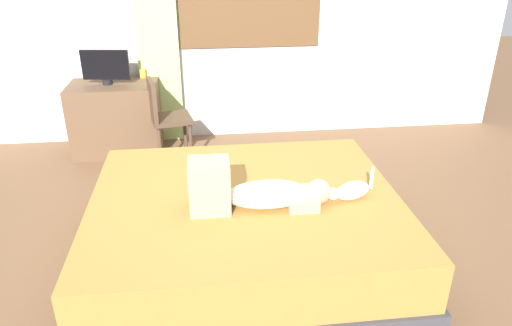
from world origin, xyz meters
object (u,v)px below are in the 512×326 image
at_px(tv_monitor, 105,67).
at_px(person_lying, 253,191).
at_px(cup, 142,73).
at_px(chair_by_desk, 164,115).
at_px(cat, 350,191).
at_px(desk, 117,118).
at_px(bed, 245,226).

bearing_deg(tv_monitor, person_lying, -60.19).
relative_size(cup, chair_by_desk, 0.11).
xyz_separation_m(cat, desk, (-1.86, 2.17, -0.18)).
xyz_separation_m(person_lying, tv_monitor, (-1.25, 2.18, 0.33)).
relative_size(tv_monitor, cup, 5.24).
bearing_deg(chair_by_desk, cat, -53.55).
bearing_deg(chair_by_desk, desk, 146.06).
distance_m(cat, chair_by_desk, 2.25).
bearing_deg(desk, person_lying, -61.04).
bearing_deg(cup, cat, -56.59).
height_order(bed, person_lying, person_lying).
xyz_separation_m(tv_monitor, cup, (0.33, 0.22, -0.14)).
distance_m(cat, cup, 2.87).
distance_m(tv_monitor, cup, 0.42).
distance_m(bed, tv_monitor, 2.46).
distance_m(person_lying, cat, 0.66).
relative_size(cat, tv_monitor, 0.72).
distance_m(desk, cup, 0.55).
bearing_deg(cat, person_lying, -178.96).
bearing_deg(chair_by_desk, tv_monitor, 148.09).
xyz_separation_m(bed, desk, (-1.16, 2.03, 0.13)).
height_order(desk, tv_monitor, tv_monitor).
distance_m(bed, cup, 2.48).
relative_size(bed, cat, 6.26).
bearing_deg(tv_monitor, chair_by_desk, -31.91).
bearing_deg(chair_by_desk, bed, -69.09).
relative_size(person_lying, cat, 2.70).
xyz_separation_m(person_lying, cup, (-0.92, 2.40, 0.19)).
distance_m(bed, chair_by_desk, 1.81).
height_order(cat, tv_monitor, tv_monitor).
distance_m(person_lying, tv_monitor, 2.53).
xyz_separation_m(bed, chair_by_desk, (-0.64, 1.67, 0.27)).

